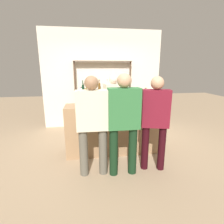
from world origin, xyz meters
TOP-DOWN VIEW (x-y plane):
  - ground_plane at (0.00, 0.00)m, footprint 16.00×16.00m
  - bar_counter at (0.00, 0.00)m, footprint 1.86×0.53m
  - back_wall at (0.00, 1.86)m, footprint 3.46×0.12m
  - back_shelf at (-0.00, 1.68)m, footprint 1.65×0.18m
  - counter_bottle_0 at (-0.59, -0.04)m, footprint 0.08×0.08m
  - counter_bottle_1 at (-0.51, -0.14)m, footprint 0.08×0.08m
  - counter_bottle_2 at (0.64, -0.15)m, footprint 0.09×0.09m
  - wine_glass at (-0.22, -0.15)m, footprint 0.08×0.08m
  - ice_bucket at (-0.19, 0.07)m, footprint 0.21×0.21m
  - cork_jar at (0.45, 0.07)m, footprint 0.14×0.14m
  - customer_right at (0.60, -0.77)m, footprint 0.47×0.29m
  - customer_center at (0.06, -0.83)m, footprint 0.50×0.22m
  - server_behind_counter at (0.14, 0.68)m, footprint 0.49×0.32m
  - customer_left at (-0.43, -0.77)m, footprint 0.50×0.22m

SIDE VIEW (x-z plane):
  - ground_plane at x=0.00m, z-range 0.00..0.00m
  - bar_counter at x=0.00m, z-range 0.00..1.01m
  - server_behind_counter at x=0.14m, z-range 0.13..1.71m
  - customer_left at x=-0.43m, z-range 0.13..1.75m
  - customer_right at x=0.60m, z-range 0.14..1.75m
  - customer_center at x=0.06m, z-range 0.13..1.79m
  - cork_jar at x=0.45m, z-range 1.01..1.18m
  - ice_bucket at x=-0.19m, z-range 1.01..1.22m
  - wine_glass at x=-0.22m, z-range 1.05..1.21m
  - counter_bottle_2 at x=0.64m, z-range 0.97..1.32m
  - counter_bottle_1 at x=-0.51m, z-range 0.97..1.33m
  - counter_bottle_0 at x=-0.59m, z-range 0.97..1.34m
  - back_shelf at x=0.00m, z-range 0.28..2.20m
  - back_wall at x=0.00m, z-range 0.00..2.80m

